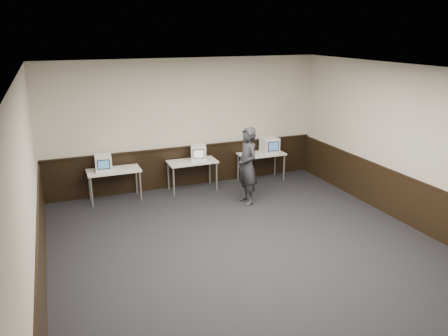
% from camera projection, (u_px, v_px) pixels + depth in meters
% --- Properties ---
extents(floor, '(8.00, 8.00, 0.00)m').
position_uv_depth(floor, '(255.00, 255.00, 7.77)').
color(floor, black).
rests_on(floor, ground).
extents(ceiling, '(8.00, 8.00, 0.00)m').
position_uv_depth(ceiling, '(259.00, 72.00, 6.80)').
color(ceiling, white).
rests_on(ceiling, back_wall).
extents(back_wall, '(7.00, 0.00, 7.00)m').
position_uv_depth(back_wall, '(186.00, 124.00, 10.83)').
color(back_wall, beige).
rests_on(back_wall, ground).
extents(left_wall, '(0.00, 8.00, 8.00)m').
position_uv_depth(left_wall, '(30.00, 198.00, 6.05)').
color(left_wall, beige).
rests_on(left_wall, ground).
extents(right_wall, '(0.00, 8.00, 8.00)m').
position_uv_depth(right_wall, '(418.00, 149.00, 8.53)').
color(right_wall, beige).
rests_on(right_wall, ground).
extents(wainscot_back, '(6.98, 0.04, 1.00)m').
position_uv_depth(wainscot_back, '(188.00, 166.00, 11.14)').
color(wainscot_back, black).
rests_on(wainscot_back, back_wall).
extents(wainscot_left, '(0.04, 7.98, 1.00)m').
position_uv_depth(wainscot_left, '(41.00, 268.00, 6.39)').
color(wainscot_left, black).
rests_on(wainscot_left, left_wall).
extents(wainscot_right, '(0.04, 7.98, 1.00)m').
position_uv_depth(wainscot_right, '(410.00, 202.00, 8.85)').
color(wainscot_right, black).
rests_on(wainscot_right, right_wall).
extents(wainscot_rail, '(6.98, 0.06, 0.04)m').
position_uv_depth(wainscot_rail, '(188.00, 147.00, 10.97)').
color(wainscot_rail, black).
rests_on(wainscot_rail, wainscot_back).
extents(desk_left, '(1.20, 0.60, 0.75)m').
position_uv_depth(desk_left, '(114.00, 173.00, 10.08)').
color(desk_left, silver).
rests_on(desk_left, ground).
extents(desk_center, '(1.20, 0.60, 0.75)m').
position_uv_depth(desk_center, '(192.00, 164.00, 10.75)').
color(desk_center, silver).
rests_on(desk_center, ground).
extents(desk_right, '(1.20, 0.60, 0.75)m').
position_uv_depth(desk_right, '(261.00, 156.00, 11.42)').
color(desk_right, silver).
rests_on(desk_right, ground).
extents(emac_left, '(0.40, 0.43, 0.37)m').
position_uv_depth(emac_left, '(103.00, 163.00, 9.94)').
color(emac_left, white).
rests_on(emac_left, desk_left).
extents(emac_center, '(0.47, 0.49, 0.37)m').
position_uv_depth(emac_center, '(199.00, 152.00, 10.78)').
color(emac_center, white).
rests_on(emac_center, desk_center).
extents(emac_right, '(0.42, 0.45, 0.41)m').
position_uv_depth(emac_right, '(270.00, 145.00, 11.37)').
color(emac_right, white).
rests_on(emac_right, desk_right).
extents(person, '(0.43, 0.65, 1.78)m').
position_uv_depth(person, '(247.00, 166.00, 9.86)').
color(person, '#27272C').
rests_on(person, ground).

